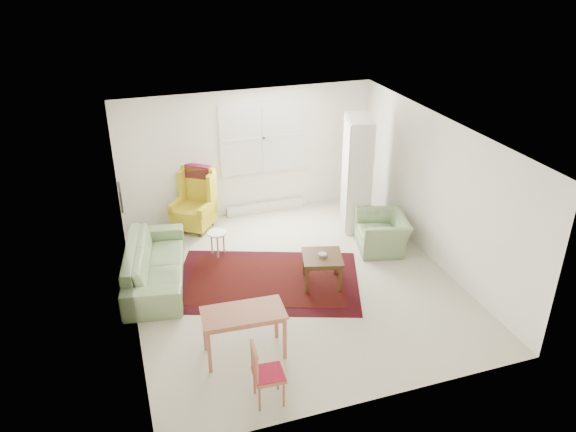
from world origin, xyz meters
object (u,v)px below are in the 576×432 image
object	(u,v)px
sofa	(154,257)
wingback_chair	(193,200)
stool	(218,243)
coffee_table	(322,269)
armchair	(382,230)
desk_chair	(269,373)
cabinet	(357,174)
desk	(244,333)

from	to	relation	value
sofa	wingback_chair	bearing A→B (deg)	-19.64
stool	coffee_table	bearing A→B (deg)	-45.31
armchair	sofa	bearing A→B (deg)	-78.83
armchair	coffee_table	xyz separation A→B (m)	(-1.43, -0.72, -0.12)
armchair	coffee_table	size ratio (longest dim) A/B	1.54
wingback_chair	desk_chair	bearing A→B (deg)	-51.96
wingback_chair	coffee_table	xyz separation A→B (m)	(1.61, -2.52, -0.34)
coffee_table	cabinet	world-z (taller)	cabinet
armchair	desk	world-z (taller)	armchair
wingback_chair	desk	xyz separation A→B (m)	(0.01, -3.80, -0.26)
coffee_table	desk_chair	bearing A→B (deg)	-125.15
wingback_chair	cabinet	size ratio (longest dim) A/B	0.56
sofa	cabinet	xyz separation A→B (m)	(3.87, 0.80, 0.62)
sofa	cabinet	distance (m)	4.00
coffee_table	stool	distance (m)	1.98
sofa	desk	xyz separation A→B (m)	(0.91, -2.19, -0.11)
cabinet	desk	size ratio (longest dim) A/B	1.99
sofa	wingback_chair	size ratio (longest dim) A/B	1.88
stool	desk	xyz separation A→B (m)	(-0.21, -2.69, 0.11)
sofa	desk_chair	world-z (taller)	sofa
sofa	armchair	distance (m)	3.95
coffee_table	desk_chair	size ratio (longest dim) A/B	0.75
coffee_table	desk	size ratio (longest dim) A/B	0.58
cabinet	desk	world-z (taller)	cabinet
armchair	wingback_chair	bearing A→B (deg)	-106.63
wingback_chair	cabinet	distance (m)	3.11
armchair	cabinet	bearing A→B (deg)	-161.53
armchair	cabinet	world-z (taller)	cabinet
cabinet	desk_chair	size ratio (longest dim) A/B	2.59
desk	sofa	bearing A→B (deg)	112.61
coffee_table	desk_chair	world-z (taller)	desk_chair
desk_chair	coffee_table	bearing A→B (deg)	-31.21
stool	desk_chair	distance (m)	3.60
stool	desk	bearing A→B (deg)	-94.48
sofa	desk_chair	xyz separation A→B (m)	(0.98, -3.09, -0.04)
coffee_table	desk	xyz separation A→B (m)	(-1.60, -1.28, 0.09)
cabinet	sofa	bearing A→B (deg)	-152.00
coffee_table	wingback_chair	bearing A→B (deg)	122.68
sofa	coffee_table	size ratio (longest dim) A/B	3.61
cabinet	desk	distance (m)	4.26
coffee_table	desk	distance (m)	2.05
desk_chair	stool	bearing A→B (deg)	1.66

